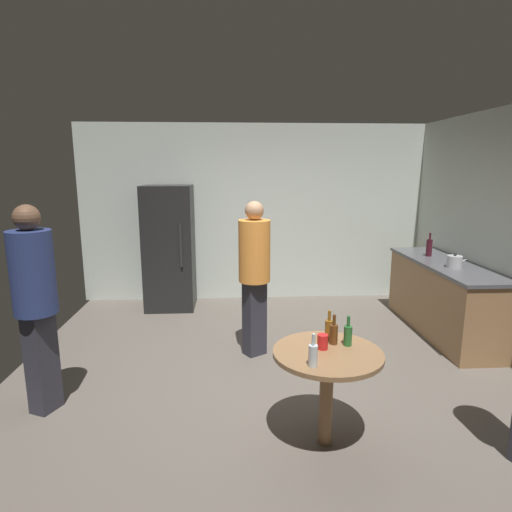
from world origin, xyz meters
TOP-DOWN VIEW (x-y plane):
  - ground_plane at (0.00, 0.00)m, footprint 5.20×5.20m
  - wall_back at (0.00, 2.63)m, footprint 5.32×0.06m
  - refrigerator at (-1.27, 2.20)m, footprint 0.70×0.68m
  - kitchen_counter at (2.28, 0.99)m, footprint 0.64×2.07m
  - kettle at (2.23, 0.72)m, footprint 0.24×0.17m
  - wine_bottle_on_counter at (2.23, 1.38)m, footprint 0.08×0.08m
  - foreground_table at (0.33, -1.14)m, footprint 0.80×0.80m
  - beer_bottle_amber at (0.38, -0.91)m, footprint 0.06×0.06m
  - beer_bottle_brown at (0.40, -1.01)m, footprint 0.06×0.06m
  - beer_bottle_green at (0.50, -1.04)m, footprint 0.06×0.06m
  - beer_bottle_clear at (0.17, -1.37)m, footprint 0.06×0.06m
  - plastic_cup_red at (0.30, -1.09)m, footprint 0.08×0.08m
  - person_in_orange_shirt at (-0.12, 0.47)m, footprint 0.47×0.47m
  - person_in_navy_shirt at (-1.97, -0.55)m, footprint 0.45×0.45m

SIDE VIEW (x-z plane):
  - ground_plane at x=0.00m, z-range -0.10..0.00m
  - kitchen_counter at x=2.28m, z-range 0.00..0.90m
  - foreground_table at x=0.33m, z-range 0.26..1.00m
  - plastic_cup_red at x=0.30m, z-range 0.73..0.85m
  - beer_bottle_amber at x=0.38m, z-range 0.70..0.93m
  - beer_bottle_brown at x=0.40m, z-range 0.70..0.93m
  - beer_bottle_green at x=0.50m, z-range 0.70..0.93m
  - beer_bottle_clear at x=0.17m, z-range 0.70..0.93m
  - refrigerator at x=-1.27m, z-range 0.00..1.80m
  - kettle at x=2.23m, z-range 0.88..1.06m
  - person_in_orange_shirt at x=-0.12m, z-range 0.15..1.85m
  - wine_bottle_on_counter at x=2.23m, z-range 0.86..1.17m
  - person_in_navy_shirt at x=-1.97m, z-range 0.15..1.91m
  - wall_back at x=0.00m, z-range 0.00..2.70m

